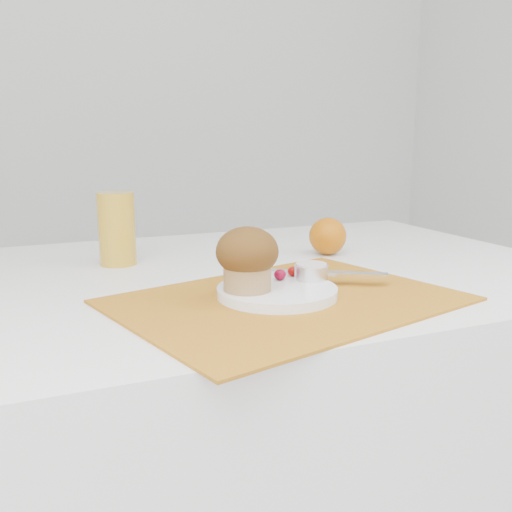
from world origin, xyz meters
name	(u,v)px	position (x,y,z in m)	size (l,w,h in m)	color
table	(248,456)	(0.00, 0.05, 0.38)	(1.20, 0.80, 0.75)	white
placemat	(287,300)	(-0.02, -0.16, 0.75)	(0.48, 0.35, 0.00)	#B16D18
plate	(277,292)	(-0.03, -0.14, 0.76)	(0.18, 0.18, 0.01)	white
ramekin	(311,272)	(0.04, -0.12, 0.78)	(0.05, 0.05, 0.02)	silver
cream	(311,265)	(0.04, -0.12, 0.79)	(0.05, 0.05, 0.01)	silver
raspberry_near	(280,275)	(-0.01, -0.10, 0.78)	(0.02, 0.02, 0.02)	#590216
raspberry_far	(293,271)	(0.02, -0.09, 0.78)	(0.02, 0.02, 0.02)	#600302
butter_knife	(318,273)	(0.06, -0.10, 0.77)	(0.22, 0.02, 0.01)	white
orange	(328,236)	(0.20, 0.11, 0.79)	(0.08, 0.08, 0.08)	#C26406
juice_glass	(117,229)	(-0.21, 0.19, 0.82)	(0.07, 0.07, 0.14)	gold
muffin	(247,257)	(-0.08, -0.14, 0.82)	(0.09, 0.09, 0.09)	tan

